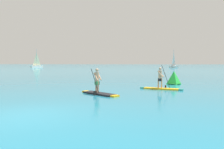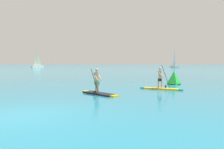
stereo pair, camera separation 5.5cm
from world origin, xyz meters
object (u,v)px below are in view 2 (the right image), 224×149
at_px(paddleboarder_far_right, 161,85).
at_px(race_marker_buoy, 174,78).
at_px(paddleboarder_mid_center, 98,89).
at_px(sailboat_right_horizon, 174,65).
at_px(sailboat_left_horizon, 37,65).

height_order(paddleboarder_far_right, race_marker_buoy, paddleboarder_far_right).
bearing_deg(paddleboarder_mid_center, paddleboarder_far_right, 75.26).
relative_size(paddleboarder_mid_center, sailboat_right_horizon, 0.38).
bearing_deg(sailboat_right_horizon, paddleboarder_mid_center, 151.78).
bearing_deg(paddleboarder_mid_center, race_marker_buoy, 90.27).
bearing_deg(sailboat_left_horizon, race_marker_buoy, 73.09).
distance_m(paddleboarder_mid_center, sailboat_left_horizon, 76.54).
xyz_separation_m(paddleboarder_far_right, sailboat_right_horizon, (11.98, 71.66, 0.52)).
relative_size(paddleboarder_far_right, sailboat_left_horizon, 0.44).
distance_m(race_marker_buoy, sailboat_left_horizon, 73.48).
distance_m(paddleboarder_far_right, sailboat_right_horizon, 72.65).
bearing_deg(paddleboarder_far_right, paddleboarder_mid_center, -125.53).
relative_size(race_marker_buoy, sailboat_right_horizon, 0.18).
xyz_separation_m(paddleboarder_far_right, race_marker_buoy, (1.60, 4.17, 0.18)).
bearing_deg(race_marker_buoy, paddleboarder_mid_center, -128.75).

